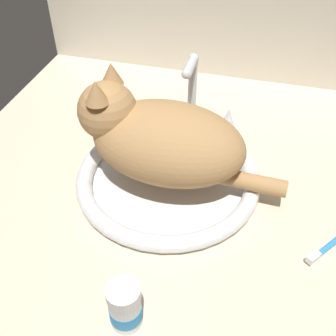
{
  "coord_description": "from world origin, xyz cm",
  "views": [
    {
      "loc": [
        9.35,
        -60.87,
        60.24
      ],
      "look_at": [
        -5.82,
        -3.71,
        7.0
      ],
      "focal_mm": 43.67,
      "sensor_mm": 36.0,
      "label": 1
    }
  ],
  "objects_px": {
    "cat": "(156,137)",
    "pill_bottle": "(125,307)",
    "faucet": "(191,100)",
    "sink_basin": "(168,178)"
  },
  "relations": [
    {
      "from": "pill_bottle",
      "to": "faucet",
      "type": "bearing_deg",
      "value": 91.87
    },
    {
      "from": "faucet",
      "to": "pill_bottle",
      "type": "bearing_deg",
      "value": -88.13
    },
    {
      "from": "cat",
      "to": "pill_bottle",
      "type": "height_order",
      "value": "cat"
    },
    {
      "from": "cat",
      "to": "pill_bottle",
      "type": "relative_size",
      "value": 4.74
    },
    {
      "from": "sink_basin",
      "to": "faucet",
      "type": "bearing_deg",
      "value": 90.0
    },
    {
      "from": "faucet",
      "to": "pill_bottle",
      "type": "distance_m",
      "value": 0.51
    },
    {
      "from": "faucet",
      "to": "cat",
      "type": "xyz_separation_m",
      "value": [
        -0.02,
        -0.2,
        0.04
      ]
    },
    {
      "from": "sink_basin",
      "to": "cat",
      "type": "bearing_deg",
      "value": 177.66
    },
    {
      "from": "faucet",
      "to": "cat",
      "type": "height_order",
      "value": "cat"
    },
    {
      "from": "pill_bottle",
      "to": "sink_basin",
      "type": "bearing_deg",
      "value": 93.16
    }
  ]
}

